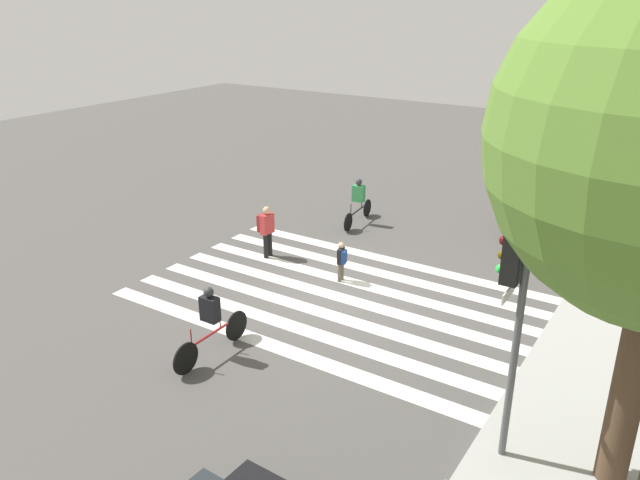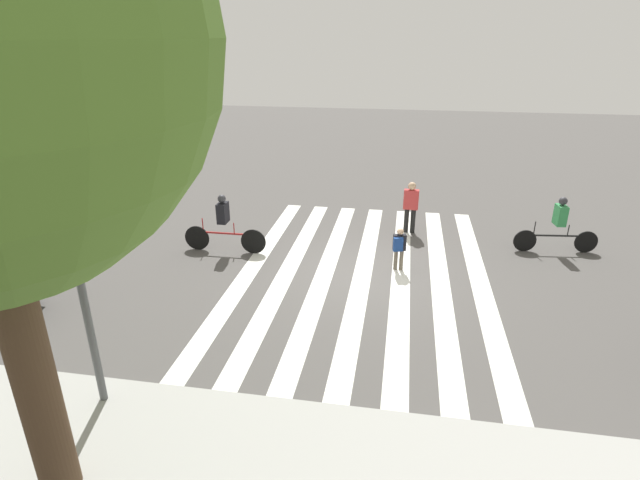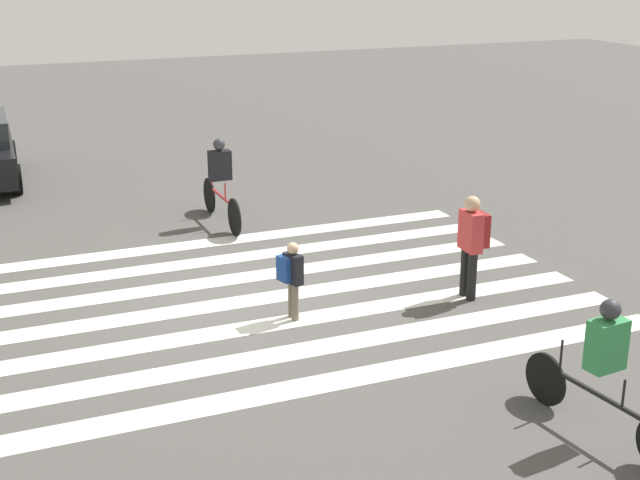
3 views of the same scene
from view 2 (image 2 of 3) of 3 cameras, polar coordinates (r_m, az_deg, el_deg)
name	(u,v)px [view 2 (image 2 of 3)]	position (r m, az deg, el deg)	size (l,w,h in m)	color
ground_plane	(363,274)	(12.59, 4.89, -3.87)	(60.00, 60.00, 0.00)	#4C4947
sidewalk_curb	(321,470)	(7.49, 0.15, -24.79)	(36.00, 2.50, 0.14)	#9E9E99
crosswalk_stripes	(363,274)	(12.59, 4.90, -3.86)	(6.15, 10.00, 0.01)	silver
traffic_light	(76,230)	(7.86, -26.11, 0.99)	(0.60, 0.50, 4.28)	#515456
pedestrian_adult_yellow_jacket	(411,203)	(15.12, 10.33, 4.18)	(0.45, 0.38, 1.57)	black
pedestrian_child_with_backpack	(399,246)	(12.64, 9.03, -0.70)	(0.34, 0.31, 1.13)	#6B6051
cyclist_near_curb	(559,223)	(14.94, 25.64, 1.81)	(2.25, 0.42, 1.58)	black
cyclist_far_lane	(224,222)	(13.75, -10.97, 2.04)	(2.31, 0.40, 1.64)	black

